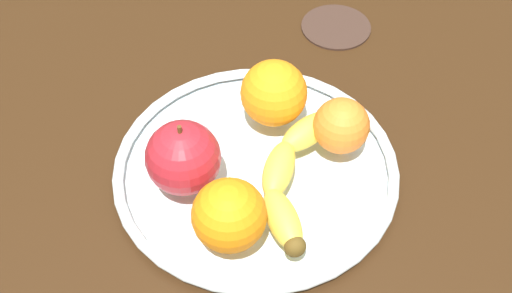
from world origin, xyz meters
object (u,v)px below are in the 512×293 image
object	(u,v)px
orange_back_right	(272,93)
fruit_bowl	(256,169)
banana	(290,174)
orange_front_right	(229,215)
ambient_coaster	(336,26)
apple	(183,158)
orange_front_left	(341,126)

from	to	relation	value
orange_back_right	fruit_bowl	bearing A→B (deg)	1.85
banana	orange_back_right	size ratio (longest dim) A/B	2.70
orange_front_right	ambient_coaster	world-z (taller)	orange_front_right
fruit_bowl	orange_front_right	world-z (taller)	orange_front_right
orange_front_right	banana	bearing A→B (deg)	152.39
fruit_bowl	ambient_coaster	size ratio (longest dim) A/B	3.34
apple	ambient_coaster	xyz separation A→B (cm)	(-31.59, 10.28, -5.46)
fruit_bowl	apple	bearing A→B (deg)	-57.09
fruit_bowl	orange_back_right	world-z (taller)	orange_back_right
banana	orange_front_left	xyz separation A→B (cm)	(-6.84, 3.97, 1.54)
ambient_coaster	orange_front_left	bearing A→B (deg)	11.50
orange_back_right	orange_front_right	world-z (taller)	orange_back_right
banana	orange_front_right	bearing A→B (deg)	-28.12
apple	orange_back_right	bearing A→B (deg)	151.63
banana	orange_back_right	world-z (taller)	orange_back_right
fruit_bowl	orange_front_left	distance (cm)	10.51
banana	orange_front_right	distance (cm)	9.40
orange_back_right	ambient_coaster	size ratio (longest dim) A/B	0.81
orange_back_right	apple	bearing A→B (deg)	-28.37
banana	orange_front_left	bearing A→B (deg)	149.33
orange_back_right	orange_front_right	bearing A→B (deg)	0.67
banana	ambient_coaster	distance (cm)	29.08
banana	orange_front_left	world-z (taller)	orange_front_left
orange_front_right	orange_back_right	bearing A→B (deg)	-179.33
orange_back_right	ambient_coaster	distance (cm)	20.89
orange_front_left	ambient_coaster	world-z (taller)	orange_front_left
orange_front_right	orange_front_left	distance (cm)	17.07
fruit_bowl	banana	bearing A→B (deg)	69.21
orange_front_right	orange_front_left	world-z (taller)	orange_front_right
apple	orange_front_left	size ratio (longest dim) A/B	1.40
banana	orange_back_right	distance (cm)	10.36
orange_back_right	ambient_coaster	bearing A→B (deg)	168.79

